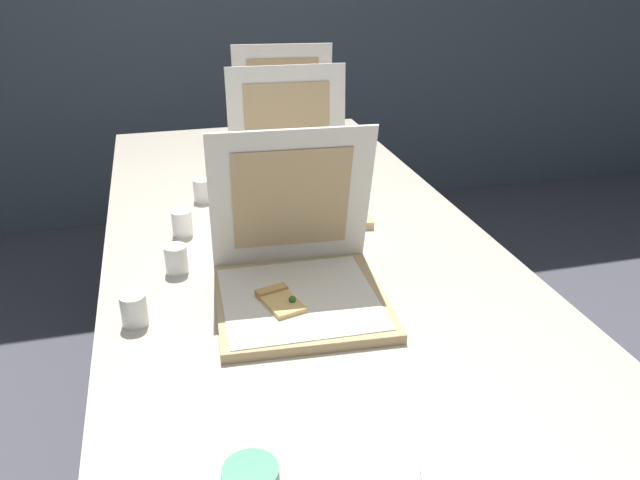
{
  "coord_description": "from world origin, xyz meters",
  "views": [
    {
      "loc": [
        -0.33,
        -0.89,
        1.45
      ],
      "look_at": [
        0.02,
        0.45,
        0.79
      ],
      "focal_mm": 35.48,
      "sensor_mm": 36.0,
      "label": 1
    }
  ],
  "objects_px": {
    "pizza_box_middle": "(295,187)",
    "cup_white_far": "(202,190)",
    "table": "(297,249)",
    "pizza_box_front": "(298,278)",
    "cup_white_near_center": "(176,259)",
    "pizza_box_back": "(287,144)",
    "cup_white_mid": "(182,223)",
    "cup_white_near_left": "(134,310)"
  },
  "relations": [
    {
      "from": "cup_white_far",
      "to": "table",
      "type": "bearing_deg",
      "value": -54.44
    },
    {
      "from": "cup_white_near_left",
      "to": "cup_white_near_center",
      "type": "bearing_deg",
      "value": 65.37
    },
    {
      "from": "pizza_box_back",
      "to": "table",
      "type": "bearing_deg",
      "value": -91.76
    },
    {
      "from": "table",
      "to": "cup_white_near_center",
      "type": "relative_size",
      "value": 32.8
    },
    {
      "from": "cup_white_mid",
      "to": "pizza_box_back",
      "type": "bearing_deg",
      "value": 54.59
    },
    {
      "from": "table",
      "to": "cup_white_mid",
      "type": "distance_m",
      "value": 0.32
    },
    {
      "from": "pizza_box_back",
      "to": "cup_white_mid",
      "type": "bearing_deg",
      "value": -117.65
    },
    {
      "from": "pizza_box_back",
      "to": "cup_white_far",
      "type": "xyz_separation_m",
      "value": [
        -0.33,
        -0.34,
        -0.02
      ]
    },
    {
      "from": "pizza_box_front",
      "to": "cup_white_near_left",
      "type": "relative_size",
      "value": 5.68
    },
    {
      "from": "pizza_box_back",
      "to": "cup_white_mid",
      "type": "relative_size",
      "value": 5.99
    },
    {
      "from": "pizza_box_front",
      "to": "cup_white_mid",
      "type": "bearing_deg",
      "value": 123.02
    },
    {
      "from": "pizza_box_middle",
      "to": "cup_white_far",
      "type": "bearing_deg",
      "value": 163.16
    },
    {
      "from": "table",
      "to": "cup_white_mid",
      "type": "height_order",
      "value": "cup_white_mid"
    },
    {
      "from": "pizza_box_front",
      "to": "cup_white_mid",
      "type": "height_order",
      "value": "pizza_box_front"
    },
    {
      "from": "pizza_box_middle",
      "to": "cup_white_far",
      "type": "relative_size",
      "value": 5.8
    },
    {
      "from": "table",
      "to": "pizza_box_front",
      "type": "distance_m",
      "value": 0.35
    },
    {
      "from": "cup_white_mid",
      "to": "cup_white_near_left",
      "type": "relative_size",
      "value": 1.0
    },
    {
      "from": "table",
      "to": "pizza_box_back",
      "type": "distance_m",
      "value": 0.67
    },
    {
      "from": "pizza_box_front",
      "to": "pizza_box_back",
      "type": "bearing_deg",
      "value": 83.66
    },
    {
      "from": "cup_white_near_center",
      "to": "cup_white_mid",
      "type": "distance_m",
      "value": 0.21
    },
    {
      "from": "pizza_box_front",
      "to": "cup_white_near_center",
      "type": "relative_size",
      "value": 5.68
    },
    {
      "from": "cup_white_mid",
      "to": "table",
      "type": "bearing_deg",
      "value": -14.94
    },
    {
      "from": "table",
      "to": "pizza_box_back",
      "type": "relative_size",
      "value": 5.48
    },
    {
      "from": "cup_white_far",
      "to": "cup_white_near_left",
      "type": "height_order",
      "value": "same"
    },
    {
      "from": "table",
      "to": "pizza_box_front",
      "type": "height_order",
      "value": "pizza_box_front"
    },
    {
      "from": "table",
      "to": "pizza_box_middle",
      "type": "bearing_deg",
      "value": 78.32
    },
    {
      "from": "cup_white_near_center",
      "to": "cup_white_near_left",
      "type": "distance_m",
      "value": 0.23
    },
    {
      "from": "pizza_box_front",
      "to": "cup_white_far",
      "type": "distance_m",
      "value": 0.66
    },
    {
      "from": "pizza_box_middle",
      "to": "cup_white_mid",
      "type": "distance_m",
      "value": 0.37
    },
    {
      "from": "cup_white_near_center",
      "to": "cup_white_mid",
      "type": "xyz_separation_m",
      "value": [
        0.03,
        0.21,
        0.0
      ]
    },
    {
      "from": "cup_white_near_center",
      "to": "pizza_box_middle",
      "type": "bearing_deg",
      "value": 43.25
    },
    {
      "from": "cup_white_near_center",
      "to": "cup_white_mid",
      "type": "relative_size",
      "value": 1.0
    },
    {
      "from": "cup_white_near_left",
      "to": "cup_white_mid",
      "type": "bearing_deg",
      "value": 73.82
    },
    {
      "from": "pizza_box_middle",
      "to": "cup_white_far",
      "type": "height_order",
      "value": "pizza_box_middle"
    },
    {
      "from": "cup_white_mid",
      "to": "cup_white_near_center",
      "type": "bearing_deg",
      "value": -97.08
    },
    {
      "from": "pizza_box_back",
      "to": "cup_white_near_center",
      "type": "xyz_separation_m",
      "value": [
        -0.43,
        -0.78,
        -0.02
      ]
    },
    {
      "from": "pizza_box_middle",
      "to": "cup_white_near_center",
      "type": "relative_size",
      "value": 5.8
    },
    {
      "from": "pizza_box_front",
      "to": "cup_white_mid",
      "type": "xyz_separation_m",
      "value": [
        -0.23,
        0.41,
        -0.02
      ]
    },
    {
      "from": "pizza_box_middle",
      "to": "cup_white_near_left",
      "type": "height_order",
      "value": "pizza_box_middle"
    },
    {
      "from": "pizza_box_middle",
      "to": "cup_white_near_left",
      "type": "xyz_separation_m",
      "value": [
        -0.46,
        -0.55,
        -0.02
      ]
    },
    {
      "from": "cup_white_near_left",
      "to": "pizza_box_middle",
      "type": "bearing_deg",
      "value": 50.13
    },
    {
      "from": "cup_white_near_center",
      "to": "cup_white_near_left",
      "type": "height_order",
      "value": "same"
    }
  ]
}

